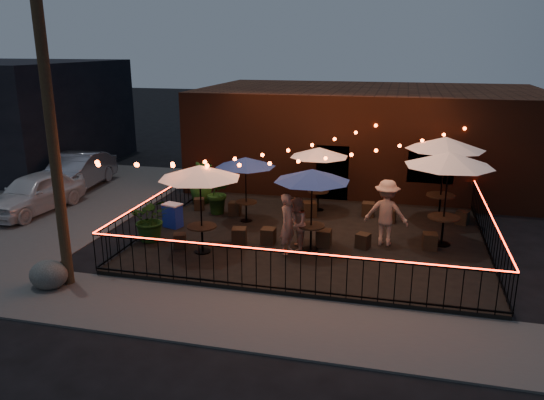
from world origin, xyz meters
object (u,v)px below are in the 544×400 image
(cafe_table_1, at_px, (246,163))
(cooler, at_px, (173,215))
(cafe_table_2, at_px, (312,176))
(cafe_table_5, at_px, (445,144))
(cafe_table_4, at_px, (449,160))
(cafe_table_3, at_px, (319,153))
(boulder, at_px, (49,275))
(cafe_table_0, at_px, (200,173))
(utility_pole, at_px, (51,125))

(cafe_table_1, height_order, cooler, cafe_table_1)
(cafe_table_2, bearing_deg, cafe_table_1, 141.35)
(cafe_table_5, bearing_deg, cafe_table_4, -91.05)
(cafe_table_1, height_order, cafe_table_3, cafe_table_3)
(cafe_table_5, bearing_deg, cafe_table_1, -164.99)
(cafe_table_3, distance_m, cafe_table_4, 4.75)
(cafe_table_3, relative_size, cafe_table_5, 0.96)
(cafe_table_1, bearing_deg, cafe_table_2, -38.65)
(cooler, distance_m, boulder, 4.75)
(cafe_table_2, bearing_deg, cafe_table_4, 19.76)
(cafe_table_1, distance_m, cafe_table_2, 3.21)
(cafe_table_0, height_order, boulder, cafe_table_0)
(utility_pole, bearing_deg, boulder, -136.54)
(utility_pole, xyz_separation_m, cafe_table_0, (2.60, 2.48, -1.57))
(cafe_table_0, height_order, cafe_table_5, cafe_table_5)
(cafe_table_4, distance_m, boulder, 10.97)
(cafe_table_1, bearing_deg, cafe_table_5, 15.01)
(cafe_table_0, bearing_deg, utility_pole, -136.34)
(cafe_table_3, bearing_deg, utility_pole, -125.56)
(cafe_table_1, relative_size, cafe_table_4, 0.84)
(utility_pole, relative_size, cafe_table_2, 2.88)
(cafe_table_5, distance_m, cooler, 9.01)
(utility_pole, bearing_deg, cafe_table_5, 37.47)
(cafe_table_2, xyz_separation_m, boulder, (-5.85, -3.70, -1.94))
(utility_pole, xyz_separation_m, cooler, (0.90, 4.27, -3.46))
(cafe_table_1, xyz_separation_m, cafe_table_2, (2.50, -2.00, 0.18))
(cafe_table_2, height_order, cafe_table_4, cafe_table_4)
(boulder, bearing_deg, cafe_table_1, 59.65)
(cafe_table_2, bearing_deg, cafe_table_0, -162.65)
(cafe_table_3, bearing_deg, cafe_table_1, -140.04)
(cafe_table_0, distance_m, cafe_table_2, 3.06)
(cafe_table_5, bearing_deg, cooler, -161.47)
(cafe_table_2, relative_size, cafe_table_3, 1.04)
(cafe_table_1, relative_size, cafe_table_2, 0.93)
(cafe_table_1, xyz_separation_m, cooler, (-2.11, -1.12, -1.58))
(utility_pole, relative_size, cafe_table_4, 2.61)
(cooler, xyz_separation_m, boulder, (-1.23, -4.58, -0.18))
(boulder, bearing_deg, cafe_table_3, 53.90)
(cafe_table_5, bearing_deg, cafe_table_2, -135.16)
(cafe_table_3, bearing_deg, cafe_table_2, -83.93)
(cafe_table_3, xyz_separation_m, cafe_table_4, (4.04, -2.46, 0.46))
(cafe_table_4, xyz_separation_m, cooler, (-8.26, -0.43, -2.12))
(utility_pole, relative_size, boulder, 8.71)
(utility_pole, bearing_deg, cooler, 78.10)
(boulder, bearing_deg, cafe_table_4, 27.84)
(cafe_table_2, height_order, cooler, cafe_table_2)
(cafe_table_1, bearing_deg, cooler, -152.01)
(cafe_table_0, xyz_separation_m, cafe_table_3, (2.52, 4.68, -0.24))
(cafe_table_1, height_order, cafe_table_2, cafe_table_2)
(cafe_table_5, distance_m, boulder, 12.27)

